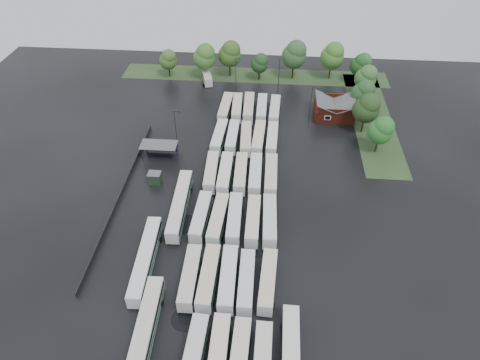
{
  "coord_description": "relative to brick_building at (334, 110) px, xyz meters",
  "views": [
    {
      "loc": [
        7.56,
        -55.39,
        59.34
      ],
      "look_at": [
        2.0,
        12.0,
        2.5
      ],
      "focal_mm": 32.0,
      "sensor_mm": 36.0,
      "label": 1
    }
  ],
  "objects": [
    {
      "name": "bus_r4c0",
      "position": [
        -28.29,
        -14.37,
        -0.05
      ],
      "size": [
        3.07,
        11.97,
        3.3
      ],
      "rotation": [
        0.0,
        0.0,
        -0.05
      ],
      "color": "silver",
      "rests_on": "ground"
    },
    {
      "name": "bus_r0c2",
      "position": [
        -21.96,
        -68.51,
        -0.03
      ],
      "size": [
        2.58,
        11.97,
        3.33
      ],
      "rotation": [
        0.0,
        0.0,
        0.0
      ],
      "color": "silver",
      "rests_on": "ground"
    },
    {
      "name": "tree_east_4",
      "position": [
        8.55,
        19.43,
        4.03
      ],
      "size": [
        5.54,
        5.54,
        9.17
      ],
      "color": "black",
      "rests_on": "ground"
    },
    {
      "name": "bus_r4c2",
      "position": [
        -21.91,
        -14.61,
        -0.08
      ],
      "size": [
        2.99,
        11.73,
        3.24
      ],
      "rotation": [
        0.0,
        0.0,
        0.05
      ],
      "color": "silver",
      "rests_on": "ground"
    },
    {
      "name": "tree_east_2",
      "position": [
        7.04,
        2.37,
        4.29
      ],
      "size": [
        5.81,
        5.78,
        9.58
      ],
      "color": "black",
      "rests_on": "ground"
    },
    {
      "name": "west_fence",
      "position": [
        -46.2,
        -34.77,
        -1.27
      ],
      "size": [
        0.1,
        50.0,
        1.2
      ],
      "primitive_type": "cube",
      "color": "#2D2D30",
      "rests_on": "ground"
    },
    {
      "name": "tree_north_2",
      "position": [
        -29.16,
        20.91,
        5.31
      ],
      "size": [
        6.74,
        6.74,
        11.16
      ],
      "color": "#362617",
      "rests_on": "ground"
    },
    {
      "name": "tree_north_0",
      "position": [
        -47.32,
        18.97,
        3.71
      ],
      "size": [
        5.24,
        5.24,
        8.67
      ],
      "color": "black",
      "rests_on": "ground"
    },
    {
      "name": "brick_building",
      "position": [
        0.0,
        0.0,
        0.0
      ],
      "size": [
        10.07,
        8.6,
        5.39
      ],
      "color": "maroon",
      "rests_on": "ground"
    },
    {
      "name": "bus_r5c3",
      "position": [
        -18.77,
        -0.56,
        -0.07
      ],
      "size": [
        2.51,
        11.73,
        3.26
      ],
      "rotation": [
        0.0,
        0.0,
        -0.0
      ],
      "color": "silver",
      "rests_on": "ground"
    },
    {
      "name": "tree_north_4",
      "position": [
        -10.32,
        20.9,
        5.8
      ],
      "size": [
        7.19,
        7.19,
        11.92
      ],
      "color": "black",
      "rests_on": "ground"
    },
    {
      "name": "tree_north_1",
      "position": [
        -36.37,
        18.71,
        5.18
      ],
      "size": [
        6.61,
        6.61,
        10.95
      ],
      "color": "black",
      "rests_on": "ground"
    },
    {
      "name": "bus_r2c3",
      "position": [
        -18.67,
        -41.55,
        -0.08
      ],
      "size": [
        2.52,
        11.67,
        3.25
      ],
      "rotation": [
        0.0,
        0.0,
        0.0
      ],
      "color": "silver",
      "rests_on": "ground"
    },
    {
      "name": "bus_r5c1",
      "position": [
        -25.26,
        -0.52,
        -0.1
      ],
      "size": [
        2.86,
        11.59,
        3.2
      ],
      "rotation": [
        0.0,
        0.0,
        0.04
      ],
      "color": "silver",
      "rests_on": "ground"
    },
    {
      "name": "lamp_post_back_e",
      "position": [
        -14.55,
        11.65,
        4.33
      ],
      "size": [
        1.64,
        0.32,
        10.68
      ],
      "color": "#2D2D30",
      "rests_on": "ground"
    },
    {
      "name": "lamp_post_ne",
      "position": [
        -6.48,
        -3.7,
        4.1
      ],
      "size": [
        1.58,
        0.31,
        10.27
      ],
      "color": "#2D2D30",
      "rests_on": "ground"
    },
    {
      "name": "wash_shed",
      "position": [
        -41.2,
        -20.74,
        1.12
      ],
      "size": [
        8.2,
        4.2,
        3.58
      ],
      "color": "#2D2D30",
      "rests_on": "ground"
    },
    {
      "name": "grass_strip_east",
      "position": [
        10.0,
        0.03,
        -1.86
      ],
      "size": [
        10.0,
        50.0,
        0.01
      ],
      "primitive_type": "cube",
      "color": "#2A4220",
      "rests_on": "ground"
    },
    {
      "name": "lamp_post_nw",
      "position": [
        -37.89,
        -16.69,
        3.87
      ],
      "size": [
        1.52,
        0.3,
        9.89
      ],
      "color": "#2D2D30",
      "rests_on": "ground"
    },
    {
      "name": "bus_r2c0",
      "position": [
        -28.55,
        -41.32,
        -0.06
      ],
      "size": [
        2.89,
        11.85,
        3.28
      ],
      "rotation": [
        0.0,
        0.0,
        -0.03
      ],
      "color": "silver",
      "rests_on": "ground"
    },
    {
      "name": "bus_r0c3",
      "position": [
        -18.98,
        -68.69,
        -0.09
      ],
      "size": [
        2.78,
        11.69,
        3.24
      ],
      "rotation": [
        0.0,
        0.0,
        -0.03
      ],
      "color": "silver",
      "rests_on": "ground"
    },
    {
      "name": "lamp_post_back_w",
      "position": [
        -26.61,
        12.65,
        3.76
      ],
      "size": [
        1.49,
        0.29,
        9.69
      ],
      "color": "#2D2D30",
      "rests_on": "ground"
    },
    {
      "name": "tree_east_0",
      "position": [
        8.65,
        -15.02,
        4.27
      ],
      "size": [
        5.77,
        5.77,
        9.55
      ],
      "color": "#38261B",
      "rests_on": "ground"
    },
    {
      "name": "minibus",
      "position": [
        -35.45,
        15.84,
        -0.38
      ],
      "size": [
        3.79,
        6.5,
        2.67
      ],
      "rotation": [
        0.0,
        0.0,
        0.27
      ],
      "color": "silver",
      "rests_on": "ground"
    },
    {
      "name": "bus_r5c4",
      "position": [
        -15.4,
        -1.03,
        -0.07
      ],
      "size": [
        2.92,
        11.83,
        3.27
      ],
      "rotation": [
        0.0,
        0.0,
        -0.04
      ],
      "color": "silver",
      "rests_on": "ground"
    },
    {
      "name": "tree_north_5",
      "position": [
        0.68,
        21.7,
        5.47
      ],
      "size": [
        6.88,
        6.88,
        11.39
      ],
      "color": "#302214",
      "rests_on": "ground"
    },
    {
      "name": "bus_r1c2",
      "position": [
        -21.93,
        -55.21,
        -0.0
      ],
      "size": [
        2.83,
        12.21,
        3.38
      ],
      "rotation": [
        0.0,
        0.0,
        0.02
      ],
      "color": "silver",
      "rests_on": "ground"
    },
    {
      "name": "bus_r1c4",
      "position": [
        -15.43,
        -55.1,
        -0.08
      ],
      "size": [
        3.04,
        11.75,
        3.24
      ],
      "rotation": [
        0.0,
        0.0,
        -0.05
      ],
      "color": "silver",
      "rests_on": "ground"
    },
    {
      "name": "bus_r3c1",
      "position": [
        -25.36,
        -28.18,
        -0.01
      ],
      "size": [
        2.6,
        12.1,
        3.37
      ],
      "rotation": [
        0.0,
        0.0,
        0.0
      ],
      "color": "silver",
      "rests_on": "ground"
    },
    {
      "name": "bus_r0c1",
      "position": [
        -25.37,
        -68.84,
        -0.04
      ],
      "size": [
        2.94,
        11.98,
        3.31
      ],
      "rotation": [
        0.0,
        0.0,
        -0.04
      ],
      "color": "silver",
      "rests_on": "ground"
    },
    {
      "name": "bus_r4c1",
      "position": [
        -25.14,
        -14.17,
        -0.1
      ],
      "size": [
        2.55,
        11.55,
        3.21
      ],
      "rotation": [
        0.0,
        0.0,
        -0.01
      ],
      "color": "silver",
      "rests_on": "ground"
    },
    {
      "name": "artic_bus_west_b",
      "position": [
        -33.18,
        -38.45,
        -0.0
      ],
      "size": [
        3.08,
        18.17,
        3.36
      ],
      "rotation": [
        0.0,
        0.0,
        0.03
      ],
      "color": "silver",
      "rests_on": "ground"
    },
    {
      "name": "tree_east_3",
      "position": [
        8.93,
        10.71,
        4.46
      ],
      "size": [
        5.94,
        5.94,
        9.83
      ],
      "color": "black",
      "rests_on": "ground"
    },
    {
      "name": "bus_r1c1",
      "position": [
        -25.17,
        -55.27,
        -0.01
      ],
      "size": [
        2.74,
        12.16,
        3.37
      ],
      "rotation": [
        0.0,
        0.0,
        -0.01
      ],
      "color": "silver",
      "rests_on": "ground"
    },
    {
      "name": "bus_r2c1",
      "position": [
        -25.24,
        -41.76,
        -0.04
      ],
      "size": [
        3.12,
        12.02,
        3.31
      ],
      "rotation": [
        0.0,
        0.0,
        -0.05
      ],
      "color": "silver",
      "rests_on": "ground"
    },
    {
      "name": "bus_r1c3",
      "position": [
        -18.93,
        -55.49,
        -0.1
      ],
      "size": [
        2.59,
        11.57,
        3.21
      ],
      "rotation": [
        0.0,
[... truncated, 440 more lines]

